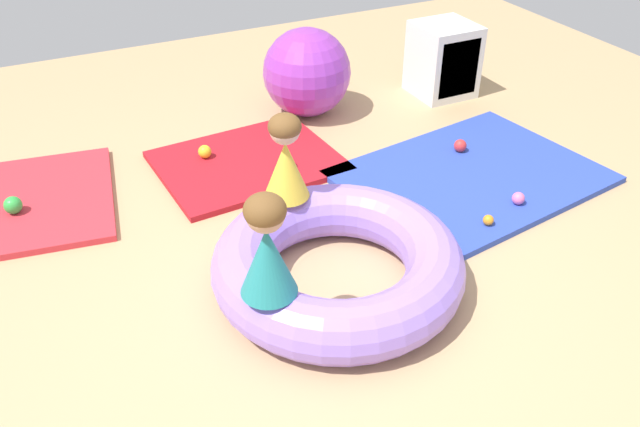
# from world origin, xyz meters

# --- Properties ---
(ground_plane) EXTENTS (8.00, 8.00, 0.00)m
(ground_plane) POSITION_xyz_m (0.00, 0.00, 0.00)
(ground_plane) COLOR tan
(gym_mat_near_left) EXTENTS (1.71, 1.38, 0.04)m
(gym_mat_near_left) POSITION_xyz_m (1.30, 0.65, 0.02)
(gym_mat_near_left) COLOR #2D47B7
(gym_mat_near_left) RESTS_ON ground
(gym_mat_far_right) EXTENTS (1.19, 0.98, 0.04)m
(gym_mat_far_right) POSITION_xyz_m (0.09, 1.44, 0.02)
(gym_mat_far_right) COLOR #B21923
(gym_mat_far_right) RESTS_ON ground
(inflatable_cushion) EXTENTS (1.25, 1.25, 0.29)m
(inflatable_cushion) POSITION_xyz_m (0.05, 0.09, 0.15)
(inflatable_cushion) COLOR #9975EA
(inflatable_cushion) RESTS_ON ground
(child_in_yellow) EXTENTS (0.27, 0.27, 0.47)m
(child_in_yellow) POSITION_xyz_m (-0.01, 0.57, 0.52)
(child_in_yellow) COLOR yellow
(child_in_yellow) RESTS_ON inflatable_cushion
(child_in_teal) EXTENTS (0.28, 0.28, 0.49)m
(child_in_teal) POSITION_xyz_m (-0.39, -0.10, 0.53)
(child_in_teal) COLOR teal
(child_in_teal) RESTS_ON inflatable_cushion
(play_ball_pink) EXTENTS (0.08, 0.08, 0.08)m
(play_ball_pink) POSITION_xyz_m (1.33, 0.25, 0.08)
(play_ball_pink) COLOR pink
(play_ball_pink) RESTS_ON gym_mat_near_left
(play_ball_teal) EXTENTS (0.09, 0.09, 0.09)m
(play_ball_teal) POSITION_xyz_m (0.27, 1.24, 0.09)
(play_ball_teal) COLOR teal
(play_ball_teal) RESTS_ON gym_mat_far_right
(play_ball_yellow) EXTENTS (0.09, 0.09, 0.09)m
(play_ball_yellow) POSITION_xyz_m (-0.15, 1.60, 0.08)
(play_ball_yellow) COLOR yellow
(play_ball_yellow) RESTS_ON gym_mat_far_right
(play_ball_orange) EXTENTS (0.06, 0.06, 0.06)m
(play_ball_orange) POSITION_xyz_m (1.04, 0.15, 0.07)
(play_ball_orange) COLOR orange
(play_ball_orange) RESTS_ON gym_mat_near_left
(play_ball_red) EXTENTS (0.08, 0.08, 0.08)m
(play_ball_red) POSITION_xyz_m (1.41, 0.93, 0.08)
(play_ball_red) COLOR red
(play_ball_red) RESTS_ON gym_mat_near_left
(play_ball_green) EXTENTS (0.10, 0.10, 0.10)m
(play_ball_green) POSITION_xyz_m (-1.35, 1.46, 0.09)
(play_ball_green) COLOR green
(play_ball_green) RESTS_ON gym_mat_near_right
(exercise_ball_large) EXTENTS (0.65, 0.65, 0.65)m
(exercise_ball_large) POSITION_xyz_m (0.78, 1.99, 0.32)
(exercise_ball_large) COLOR purple
(exercise_ball_large) RESTS_ON ground
(storage_cube) EXTENTS (0.44, 0.44, 0.56)m
(storage_cube) POSITION_xyz_m (1.89, 1.83, 0.28)
(storage_cube) COLOR silver
(storage_cube) RESTS_ON ground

